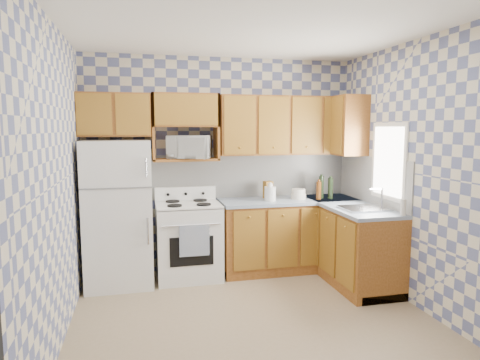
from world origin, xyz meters
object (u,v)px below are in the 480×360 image
(microwave, at_px, (190,147))
(electric_kettle, at_px, (270,194))
(stove_body, at_px, (188,241))
(refrigerator, at_px, (119,213))

(microwave, relative_size, electric_kettle, 2.85)
(stove_body, relative_size, microwave, 1.78)
(refrigerator, relative_size, electric_kettle, 9.47)
(stove_body, height_order, electric_kettle, electric_kettle)
(microwave, distance_m, electric_kettle, 1.15)
(refrigerator, relative_size, microwave, 3.32)
(electric_kettle, bearing_deg, refrigerator, 179.09)
(stove_body, bearing_deg, electric_kettle, -3.04)
(electric_kettle, bearing_deg, stove_body, 176.96)
(stove_body, distance_m, electric_kettle, 1.16)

